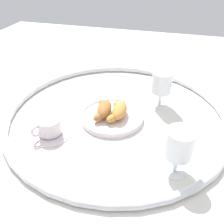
{
  "coord_description": "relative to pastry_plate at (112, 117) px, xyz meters",
  "views": [
    {
      "loc": [
        -0.72,
        -0.18,
        0.52
      ],
      "look_at": [
        -0.02,
        0.01,
        0.03
      ],
      "focal_mm": 39.38,
      "sensor_mm": 36.0,
      "label": 1
    }
  ],
  "objects": [
    {
      "name": "juice_glass_right",
      "position": [
        -0.19,
        -0.23,
        0.08
      ],
      "size": [
        0.08,
        0.08,
        0.14
      ],
      "color": "white",
      "rests_on": "ground_plane"
    },
    {
      "name": "juice_glass_left",
      "position": [
        0.14,
        -0.15,
        0.08
      ],
      "size": [
        0.08,
        0.08,
        0.14
      ],
      "color": "white",
      "rests_on": "ground_plane"
    },
    {
      "name": "table_chrome_rim",
      "position": [
        0.02,
        -0.01,
        0.0
      ],
      "size": [
        0.8,
        0.8,
        0.02
      ],
      "primitive_type": "torus",
      "color": "silver",
      "rests_on": "ground_plane"
    },
    {
      "name": "pastry_plate",
      "position": [
        0.0,
        0.0,
        0.0
      ],
      "size": [
        0.23,
        0.23,
        0.02
      ],
      "color": "silver",
      "rests_on": "ground_plane"
    },
    {
      "name": "ground_plane",
      "position": [
        0.02,
        -0.01,
        -0.01
      ],
      "size": [
        2.2,
        2.2,
        0.0
      ],
      "primitive_type": "plane",
      "color": "silver"
    },
    {
      "name": "croissant_small",
      "position": [
        -0.0,
        0.03,
        0.03
      ],
      "size": [
        0.14,
        0.07,
        0.04
      ],
      "color": "#AD6B33",
      "rests_on": "pastry_plate"
    },
    {
      "name": "coffee_cup_near",
      "position": [
        -0.14,
        0.17,
        0.02
      ],
      "size": [
        0.14,
        0.14,
        0.06
      ],
      "color": "silver",
      "rests_on": "ground_plane"
    },
    {
      "name": "croissant_large",
      "position": [
        0.0,
        -0.02,
        0.03
      ],
      "size": [
        0.14,
        0.06,
        0.04
      ],
      "color": "#CC893D",
      "rests_on": "pastry_plate"
    }
  ]
}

